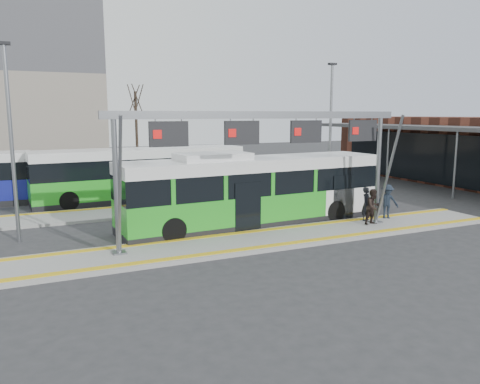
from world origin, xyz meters
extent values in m
plane|color=#2D2D30|center=(0.00, 0.00, 0.00)|extent=(120.00, 120.00, 0.00)
cube|color=gray|center=(0.00, 0.00, 0.07)|extent=(22.00, 3.00, 0.15)
cube|color=gray|center=(-4.00, 8.00, 0.07)|extent=(20.00, 3.00, 0.15)
cube|color=gold|center=(0.00, 1.15, 0.16)|extent=(22.00, 0.35, 0.02)
cube|color=gold|center=(0.00, -1.15, 0.16)|extent=(22.00, 0.35, 0.02)
cube|color=gold|center=(-4.00, 9.15, 0.16)|extent=(20.00, 0.35, 0.02)
cylinder|color=slate|center=(-6.50, 0.30, 2.67)|extent=(0.20, 0.20, 5.05)
cube|color=slate|center=(-6.50, 0.30, 0.18)|extent=(0.50, 0.50, 0.06)
cylinder|color=slate|center=(-6.50, -0.40, 2.67)|extent=(0.12, 1.46, 4.90)
cylinder|color=slate|center=(5.50, 0.30, 2.67)|extent=(0.20, 0.20, 5.05)
cube|color=slate|center=(5.50, 0.30, 0.18)|extent=(0.50, 0.50, 0.06)
cylinder|color=slate|center=(5.50, -0.40, 2.67)|extent=(0.12, 1.46, 4.90)
cube|color=slate|center=(-0.50, 0.30, 5.20)|extent=(13.00, 0.25, 0.30)
cube|color=black|center=(-4.50, 0.30, 4.50)|extent=(1.50, 0.12, 0.95)
cube|color=red|center=(-4.95, 0.23, 4.50)|extent=(0.32, 0.02, 0.32)
cube|color=black|center=(-1.50, 0.30, 4.50)|extent=(1.50, 0.12, 0.95)
cube|color=red|center=(-1.95, 0.23, 4.50)|extent=(0.32, 0.02, 0.32)
cube|color=black|center=(1.50, 0.30, 4.50)|extent=(1.50, 0.12, 0.95)
cube|color=red|center=(1.05, 0.23, 4.50)|extent=(0.32, 0.02, 0.32)
cube|color=black|center=(4.50, 0.30, 4.50)|extent=(1.50, 0.12, 0.95)
cube|color=red|center=(4.05, 0.23, 4.50)|extent=(0.32, 0.02, 0.32)
cube|color=#3F3F42|center=(16.50, 4.00, 4.30)|extent=(4.00, 30.00, 0.25)
cylinder|color=slate|center=(14.80, 4.00, 2.15)|extent=(0.14, 0.14, 4.30)
cylinder|color=slate|center=(14.80, 10.00, 2.15)|extent=(0.14, 0.14, 4.30)
cube|color=black|center=(0.32, 2.84, 0.19)|extent=(12.94, 3.39, 0.37)
cube|color=green|center=(0.32, 2.84, 0.99)|extent=(12.94, 3.39, 1.23)
cube|color=black|center=(0.32, 2.84, 2.14)|extent=(12.94, 3.31, 1.07)
cube|color=white|center=(0.32, 2.84, 2.94)|extent=(12.94, 3.39, 0.53)
cube|color=orange|center=(6.71, 3.17, 2.83)|extent=(0.15, 1.91, 0.30)
cube|color=white|center=(-1.81, 2.73, 3.37)|extent=(3.30, 2.07, 0.32)
cylinder|color=black|center=(-4.10, 1.40, 0.53)|extent=(1.08, 0.38, 1.07)
cylinder|color=black|center=(-4.23, 3.82, 0.53)|extent=(1.08, 0.38, 1.07)
cylinder|color=black|center=(4.22, 1.83, 0.53)|extent=(1.08, 0.38, 1.07)
cylinder|color=black|center=(4.10, 4.25, 0.53)|extent=(1.08, 0.38, 1.07)
cube|color=black|center=(-3.07, 11.62, 0.18)|extent=(12.82, 3.42, 0.37)
cube|color=green|center=(-3.07, 11.62, 0.98)|extent=(12.82, 3.42, 1.22)
cube|color=black|center=(-3.07, 11.62, 2.11)|extent=(12.82, 3.34, 1.06)
cube|color=white|center=(-3.07, 11.62, 2.91)|extent=(12.82, 3.42, 0.53)
cylinder|color=black|center=(-7.44, 10.17, 0.53)|extent=(1.07, 0.38, 1.06)
cylinder|color=black|center=(-7.57, 12.56, 0.53)|extent=(1.07, 0.38, 1.06)
cylinder|color=black|center=(0.80, 10.65, 0.53)|extent=(1.07, 0.38, 1.06)
cylinder|color=black|center=(0.66, 13.04, 0.53)|extent=(1.07, 0.38, 1.06)
imported|color=black|center=(5.36, 0.85, 0.96)|extent=(0.70, 0.61, 1.62)
imported|color=black|center=(5.12, 0.07, 0.98)|extent=(0.88, 0.72, 1.67)
imported|color=black|center=(6.63, 0.83, 0.99)|extent=(1.25, 1.07, 1.68)
cylinder|color=#382B21|center=(-6.79, 31.98, 3.96)|extent=(0.28, 0.28, 7.91)
cylinder|color=#382B21|center=(1.34, 33.04, 3.78)|extent=(0.28, 0.28, 7.57)
cylinder|color=slate|center=(-9.89, 4.19, 3.97)|extent=(0.16, 0.16, 7.95)
cube|color=black|center=(-9.89, 4.19, 7.95)|extent=(0.50, 0.25, 0.12)
cylinder|color=slate|center=(7.48, 6.96, 4.08)|extent=(0.16, 0.16, 8.16)
cube|color=black|center=(7.48, 6.96, 8.16)|extent=(0.50, 0.25, 0.12)
camera|label=1|loc=(-9.35, -16.72, 5.24)|focal=35.00mm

